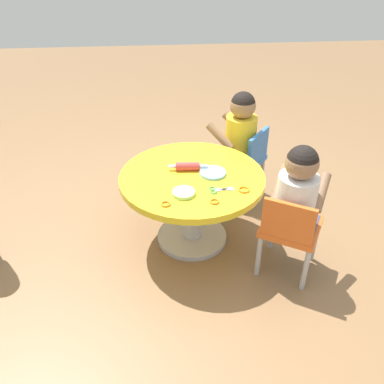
{
  "coord_description": "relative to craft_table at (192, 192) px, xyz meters",
  "views": [
    {
      "loc": [
        -1.99,
        0.18,
        1.68
      ],
      "look_at": [
        0.0,
        0.0,
        0.36
      ],
      "focal_mm": 37.79,
      "sensor_mm": 36.0,
      "label": 1
    }
  ],
  "objects": [
    {
      "name": "playdough_blob_1",
      "position": [
        -0.2,
        0.06,
        0.13
      ],
      "size": [
        0.12,
        0.12,
        0.02
      ],
      "primitive_type": "cylinder",
      "color": "#B2E58C",
      "rests_on": "craft_table"
    },
    {
      "name": "craft_table",
      "position": [
        0.0,
        0.0,
        0.0
      ],
      "size": [
        0.85,
        0.85,
        0.47
      ],
      "color": "silver",
      "rests_on": "ground"
    },
    {
      "name": "child_chair_left",
      "position": [
        -0.33,
        -0.5,
        -0.05
      ],
      "size": [
        0.41,
        0.41,
        0.54
      ],
      "color": "#B7B7BC",
      "rests_on": "ground"
    },
    {
      "name": "ground_plane",
      "position": [
        0.0,
        0.0,
        -0.35
      ],
      "size": [
        10.0,
        10.0,
        0.0
      ],
      "primitive_type": "plane",
      "color": "olive"
    },
    {
      "name": "seated_child_left",
      "position": [
        -0.3,
        -0.52,
        0.18
      ],
      "size": [
        0.43,
        0.41,
        0.51
      ],
      "color": "#3F4772",
      "rests_on": "ground"
    },
    {
      "name": "rolling_pin",
      "position": [
        0.06,
        0.02,
        0.14
      ],
      "size": [
        0.06,
        0.23,
        0.05
      ],
      "color": "#D83F3F",
      "rests_on": "craft_table"
    },
    {
      "name": "playdough_blob_0",
      "position": [
        0.0,
        -0.12,
        0.13
      ],
      "size": [
        0.15,
        0.15,
        0.02
      ],
      "primitive_type": "cylinder",
      "color": "#8CCCF2",
      "rests_on": "craft_table"
    },
    {
      "name": "cookie_cutter_2",
      "position": [
        -0.28,
        -0.09,
        0.12
      ],
      "size": [
        0.05,
        0.05,
        0.01
      ],
      "primitive_type": "torus",
      "color": "orange",
      "rests_on": "craft_table"
    },
    {
      "name": "child_chair_right",
      "position": [
        0.45,
        -0.4,
        -0.05
      ],
      "size": [
        0.42,
        0.42,
        0.54
      ],
      "color": "#B7B7BC",
      "rests_on": "ground"
    },
    {
      "name": "seated_child_right",
      "position": [
        0.47,
        -0.37,
        0.18
      ],
      "size": [
        0.43,
        0.44,
        0.51
      ],
      "color": "#3F4772",
      "rests_on": "ground"
    },
    {
      "name": "cookie_cutter_1",
      "position": [
        -0.28,
        0.16,
        0.12
      ],
      "size": [
        0.05,
        0.05,
        0.01
      ],
      "primitive_type": "torus",
      "color": "orange",
      "rests_on": "craft_table"
    },
    {
      "name": "cookie_cutter_0",
      "position": [
        -0.19,
        -0.27,
        0.12
      ],
      "size": [
        0.06,
        0.06,
        0.01
      ],
      "primitive_type": "torus",
      "color": "orange",
      "rests_on": "craft_table"
    },
    {
      "name": "craft_scissors",
      "position": [
        -0.17,
        -0.13,
        0.12
      ],
      "size": [
        0.08,
        0.14,
        0.01
      ],
      "color": "silver",
      "rests_on": "craft_table"
    }
  ]
}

